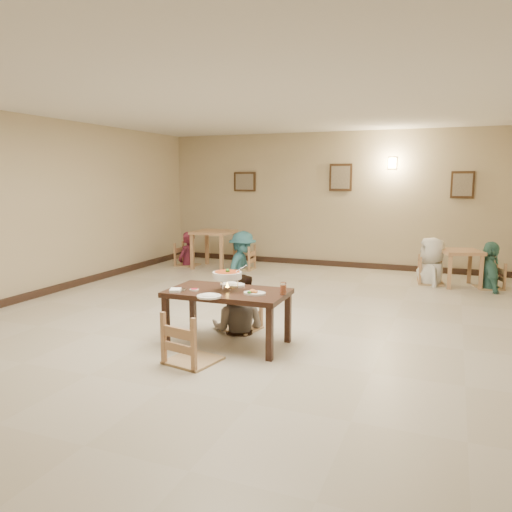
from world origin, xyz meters
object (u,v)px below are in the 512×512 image
at_px(drink_glass, 283,289).
at_px(bg_table_right, 461,257).
at_px(chair_near, 192,314).
at_px(bg_table_left, 214,237).
at_px(bg_diner_a, 187,232).
at_px(main_diner, 238,273).
at_px(bg_diner_d, 492,242).
at_px(bg_chair_lr, 243,247).
at_px(chair_far, 242,296).
at_px(bg_chair_rr, 490,264).
at_px(main_table, 228,297).
at_px(curry_warmer, 227,275).
at_px(bg_chair_ll, 187,244).
at_px(bg_diner_b, 243,231).
at_px(bg_diner_c, 433,238).
at_px(bg_chair_rl, 432,258).

xyz_separation_m(drink_glass, bg_table_right, (1.93, 4.53, -0.19)).
bearing_deg(drink_glass, chair_near, -138.48).
bearing_deg(bg_table_left, bg_diner_a, 179.85).
height_order(main_diner, bg_diner_d, bg_diner_d).
relative_size(drink_glass, bg_chair_lr, 0.14).
distance_m(chair_far, chair_near, 1.28).
height_order(bg_chair_lr, bg_chair_rr, bg_chair_lr).
xyz_separation_m(main_table, curry_warmer, (-0.00, 0.00, 0.26)).
bearing_deg(bg_chair_ll, bg_chair_rr, -91.84).
bearing_deg(chair_near, bg_diner_d, -110.30).
bearing_deg(bg_diner_b, drink_glass, -151.83).
bearing_deg(chair_far, main_diner, -99.83).
xyz_separation_m(main_table, bg_diner_c, (2.11, 4.61, 0.30)).
xyz_separation_m(bg_chair_lr, bg_chair_rl, (3.91, -0.04, -0.01)).
distance_m(bg_chair_ll, bg_diner_a, 0.29).
xyz_separation_m(bg_chair_rl, bg_diner_b, (-3.91, 0.04, 0.35)).
relative_size(bg_chair_rl, bg_diner_b, 0.59).
height_order(chair_far, chair_near, chair_near).
distance_m(bg_table_right, bg_chair_ll, 5.77).
xyz_separation_m(chair_near, bg_diner_d, (3.22, 5.22, 0.32)).
bearing_deg(bg_diner_a, drink_glass, 45.85).
xyz_separation_m(chair_far, bg_table_left, (-2.40, 4.02, 0.23)).
distance_m(chair_far, drink_glass, 0.99).
relative_size(bg_table_left, bg_chair_lr, 0.83).
bearing_deg(main_diner, curry_warmer, 94.94).
height_order(bg_table_left, bg_chair_rl, bg_chair_rl).
height_order(drink_glass, bg_chair_lr, bg_chair_lr).
xyz_separation_m(main_diner, bg_diner_b, (-1.69, 4.11, 0.08)).
bearing_deg(bg_diner_a, chair_far, 43.35).
relative_size(chair_far, bg_diner_a, 0.59).
distance_m(chair_near, bg_table_left, 5.80).
bearing_deg(bg_chair_ll, drink_glass, -141.24).
bearing_deg(bg_chair_rr, bg_chair_rl, -111.75).
bearing_deg(main_diner, drink_glass, 141.41).
relative_size(bg_table_left, bg_diner_a, 0.53).
bearing_deg(bg_diner_b, bg_diner_a, 90.98).
bearing_deg(bg_diner_d, bg_chair_rr, -10.69).
bearing_deg(drink_glass, bg_chair_ll, 129.97).
relative_size(bg_chair_ll, bg_diner_b, 0.59).
relative_size(bg_chair_lr, bg_diner_d, 0.59).
xyz_separation_m(main_table, chair_near, (-0.11, -0.66, -0.05)).
bearing_deg(main_table, curry_warmer, 137.30).
xyz_separation_m(curry_warmer, drink_glass, (0.69, 0.04, -0.12)).
bearing_deg(bg_chair_lr, chair_far, 19.70).
distance_m(bg_chair_rl, bg_diner_c, 0.39).
bearing_deg(bg_chair_rl, curry_warmer, 148.01).
bearing_deg(bg_chair_rl, main_diner, 144.01).
xyz_separation_m(bg_chair_rl, bg_diner_a, (-5.27, 0.02, 0.29)).
bearing_deg(curry_warmer, bg_diner_c, 65.40).
relative_size(chair_near, bg_chair_ll, 1.09).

